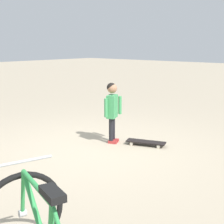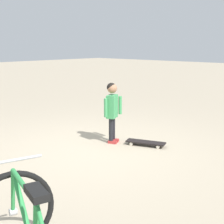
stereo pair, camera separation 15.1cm
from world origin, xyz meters
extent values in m
plane|color=tan|center=(0.00, 0.00, 0.00)|extent=(50.00, 50.00, 0.00)
cylinder|color=black|center=(-0.02, 0.61, 0.24)|extent=(0.08, 0.08, 0.42)
cube|color=#B73333|center=(0.00, 0.62, 0.03)|extent=(0.17, 0.13, 0.05)
cylinder|color=black|center=(0.02, 0.51, 0.24)|extent=(0.08, 0.08, 0.42)
cube|color=#B73333|center=(0.05, 0.52, 0.03)|extent=(0.17, 0.13, 0.05)
cube|color=#3F9959|center=(0.00, 0.56, 0.65)|extent=(0.23, 0.28, 0.40)
cylinder|color=#3F9959|center=(0.03, 0.74, 0.65)|extent=(0.06, 0.06, 0.32)
cylinder|color=#3F9959|center=(0.01, 0.40, 0.65)|extent=(0.06, 0.06, 0.32)
sphere|color=#9E7051|center=(0.00, 0.56, 0.96)|extent=(0.17, 0.17, 0.17)
sphere|color=black|center=(-0.01, 0.56, 0.98)|extent=(0.16, 0.16, 0.16)
cube|color=black|center=(0.56, 0.81, 0.07)|extent=(0.70, 0.41, 0.02)
cube|color=#B7B7BC|center=(0.78, 0.89, 0.05)|extent=(0.07, 0.11, 0.02)
cube|color=#B7B7BC|center=(0.34, 0.73, 0.05)|extent=(0.07, 0.11, 0.02)
cylinder|color=beige|center=(0.75, 0.96, 0.03)|extent=(0.06, 0.05, 0.06)
cylinder|color=beige|center=(0.80, 0.82, 0.03)|extent=(0.06, 0.05, 0.06)
cylinder|color=beige|center=(0.31, 0.80, 0.03)|extent=(0.06, 0.05, 0.06)
cylinder|color=beige|center=(0.36, 0.66, 0.03)|extent=(0.06, 0.05, 0.06)
torus|color=black|center=(1.48, -2.24, 0.36)|extent=(0.25, 0.69, 0.71)
cylinder|color=#B7B7BC|center=(1.48, -2.24, 0.36)|extent=(0.07, 0.07, 0.06)
cylinder|color=green|center=(1.81, -2.34, 0.53)|extent=(0.51, 0.19, 0.48)
cylinder|color=green|center=(1.86, -2.35, 0.75)|extent=(0.58, 0.20, 0.06)
cylinder|color=green|center=(1.53, -2.26, 0.56)|extent=(0.13, 0.07, 0.41)
cube|color=black|center=(2.14, -2.44, 0.82)|extent=(0.24, 0.16, 0.05)
cylinder|color=#B7B7BC|center=(1.58, -2.27, 0.84)|extent=(0.15, 0.45, 0.02)
camera|label=1|loc=(3.63, -3.58, 1.71)|focal=51.88mm
camera|label=2|loc=(3.74, -3.47, 1.71)|focal=51.88mm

